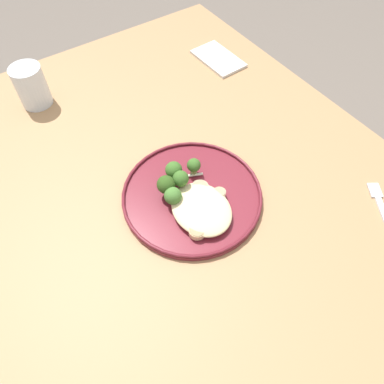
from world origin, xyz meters
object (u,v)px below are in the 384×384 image
object	(u,v)px
seared_scallop_center_golden	(197,231)
seared_scallop_left_edge	(183,201)
broccoli_floret_beside_noodles	(173,196)
water_glass	(32,88)
seared_scallop_front_small	(201,204)
folded_napkin	(218,59)
broccoli_floret_near_rim	(194,166)
dinner_plate	(192,195)
seared_scallop_right_edge	(207,224)
broccoli_floret_center_pile	(174,170)
broccoli_floret_left_leaning	(166,185)
seared_scallop_tilted_round	(200,188)
seared_scallop_large_seared	(219,193)
broccoli_floret_front_edge	(181,179)

from	to	relation	value
seared_scallop_center_golden	seared_scallop_left_edge	world-z (taller)	seared_scallop_center_golden
broccoli_floret_beside_noodles	water_glass	xyz separation A→B (m)	(-0.47, -0.11, 0.01)
seared_scallop_front_small	folded_napkin	world-z (taller)	seared_scallop_front_small
seared_scallop_center_golden	water_glass	size ratio (longest dim) A/B	0.32
seared_scallop_front_small	seared_scallop_center_golden	size ratio (longest dim) A/B	0.93
broccoli_floret_near_rim	dinner_plate	bearing A→B (deg)	-38.10
seared_scallop_right_edge	water_glass	bearing A→B (deg)	-165.78
seared_scallop_right_edge	folded_napkin	world-z (taller)	seared_scallop_right_edge
folded_napkin	broccoli_floret_center_pile	bearing A→B (deg)	-48.41
broccoli_floret_center_pile	water_glass	world-z (taller)	water_glass
broccoli_floret_left_leaning	broccoli_floret_near_rim	xyz separation A→B (m)	(-0.01, 0.08, -0.01)
seared_scallop_left_edge	water_glass	distance (m)	0.49
dinner_plate	seared_scallop_left_edge	bearing A→B (deg)	-73.20
dinner_plate	water_glass	bearing A→B (deg)	-161.36
seared_scallop_tilted_round	broccoli_floret_near_rim	bearing A→B (deg)	161.01
seared_scallop_left_edge	seared_scallop_large_seared	distance (m)	0.08
seared_scallop_large_seared	broccoli_floret_near_rim	bearing A→B (deg)	-173.46
seared_scallop_center_golden	broccoli_floret_left_leaning	xyz separation A→B (m)	(-0.11, 0.00, 0.02)
seared_scallop_tilted_round	broccoli_floret_left_leaning	bearing A→B (deg)	-117.46
seared_scallop_large_seared	broccoli_floret_beside_noodles	size ratio (longest dim) A/B	0.55
seared_scallop_left_edge	folded_napkin	distance (m)	0.51
seared_scallop_center_golden	seared_scallop_large_seared	size ratio (longest dim) A/B	1.27
seared_scallop_right_edge	broccoli_floret_front_edge	bearing A→B (deg)	175.66
broccoli_floret_front_edge	water_glass	distance (m)	0.47
seared_scallop_right_edge	seared_scallop_large_seared	xyz separation A→B (m)	(-0.04, 0.06, -0.00)
broccoli_floret_near_rim	broccoli_floret_front_edge	bearing A→B (deg)	-65.95
seared_scallop_tilted_round	broccoli_floret_front_edge	size ratio (longest dim) A/B	0.64
dinner_plate	broccoli_floret_center_pile	distance (m)	0.06
seared_scallop_center_golden	broccoli_floret_near_rim	distance (m)	0.15
seared_scallop_front_small	seared_scallop_left_edge	bearing A→B (deg)	-135.69
seared_scallop_large_seared	broccoli_floret_left_leaning	xyz separation A→B (m)	(-0.06, -0.09, 0.02)
broccoli_floret_center_pile	seared_scallop_right_edge	bearing A→B (deg)	-3.61
seared_scallop_right_edge	broccoli_floret_near_rim	distance (m)	0.14
broccoli_floret_front_edge	seared_scallop_tilted_round	bearing A→B (deg)	49.41
seared_scallop_tilted_round	water_glass	xyz separation A→B (m)	(-0.47, -0.18, 0.02)
seared_scallop_large_seared	seared_scallop_left_edge	bearing A→B (deg)	-110.87
water_glass	broccoli_floret_near_rim	bearing A→B (deg)	24.41
dinner_plate	seared_scallop_right_edge	xyz separation A→B (m)	(0.08, -0.02, 0.01)
broccoli_floret_front_edge	water_glass	bearing A→B (deg)	-161.75
seared_scallop_front_small	broccoli_floret_left_leaning	size ratio (longest dim) A/B	0.58
seared_scallop_left_edge	broccoli_floret_front_edge	world-z (taller)	broccoli_floret_front_edge
seared_scallop_center_golden	water_glass	bearing A→B (deg)	-168.28
water_glass	broccoli_floret_front_edge	bearing A→B (deg)	18.25
seared_scallop_right_edge	broccoli_floret_center_pile	size ratio (longest dim) A/B	0.42
water_glass	folded_napkin	distance (m)	0.50
broccoli_floret_beside_noodles	folded_napkin	world-z (taller)	broccoli_floret_beside_noodles
broccoli_floret_near_rim	seared_scallop_left_edge	bearing A→B (deg)	-49.73
seared_scallop_front_small	seared_scallop_right_edge	bearing A→B (deg)	-20.74
broccoli_floret_beside_noodles	seared_scallop_front_small	bearing A→B (deg)	49.62
seared_scallop_center_golden	broccoli_floret_beside_noodles	bearing A→B (deg)	-179.76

